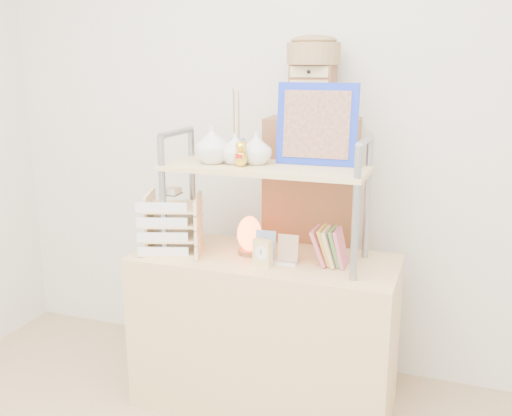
{
  "coord_description": "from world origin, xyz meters",
  "views": [
    {
      "loc": [
        0.79,
        -1.13,
        1.61
      ],
      "look_at": [
        -0.04,
        1.2,
        0.98
      ],
      "focal_mm": 40.0,
      "sensor_mm": 36.0,
      "label": 1
    }
  ],
  "objects_px": {
    "letter_tray": "(173,226)",
    "desk": "(265,332)",
    "cabinet": "(310,251)",
    "salt_lamp": "(249,235)"
  },
  "relations": [
    {
      "from": "letter_tray",
      "to": "desk",
      "type": "bearing_deg",
      "value": 9.31
    },
    {
      "from": "desk",
      "to": "cabinet",
      "type": "distance_m",
      "value": 0.49
    },
    {
      "from": "cabinet",
      "to": "salt_lamp",
      "type": "bearing_deg",
      "value": -123.96
    },
    {
      "from": "cabinet",
      "to": "salt_lamp",
      "type": "height_order",
      "value": "cabinet"
    },
    {
      "from": "desk",
      "to": "cabinet",
      "type": "xyz_separation_m",
      "value": [
        0.12,
        0.37,
        0.3
      ]
    },
    {
      "from": "letter_tray",
      "to": "cabinet",
      "type": "bearing_deg",
      "value": 38.82
    },
    {
      "from": "desk",
      "to": "letter_tray",
      "type": "distance_m",
      "value": 0.66
    },
    {
      "from": "desk",
      "to": "cabinet",
      "type": "height_order",
      "value": "cabinet"
    },
    {
      "from": "desk",
      "to": "letter_tray",
      "type": "xyz_separation_m",
      "value": [
        -0.43,
        -0.07,
        0.5
      ]
    },
    {
      "from": "cabinet",
      "to": "letter_tray",
      "type": "relative_size",
      "value": 4.36
    }
  ]
}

